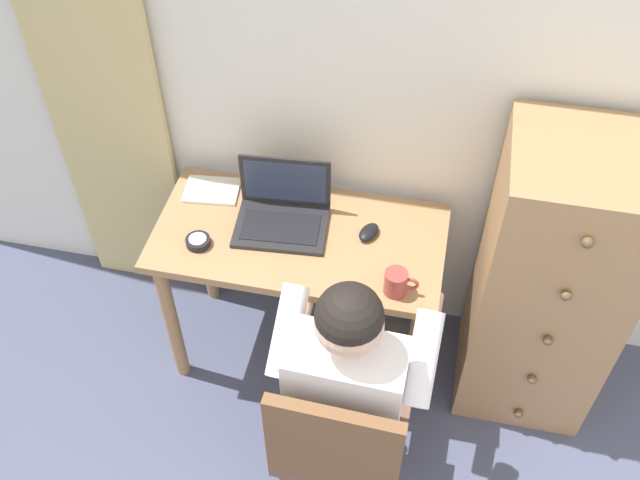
{
  "coord_description": "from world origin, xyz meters",
  "views": [
    {
      "loc": [
        -0.08,
        0.08,
        2.71
      ],
      "look_at": [
        -0.43,
        1.76,
        0.84
      ],
      "focal_mm": 40.74,
      "sensor_mm": 36.0,
      "label": 1
    }
  ],
  "objects_px": {
    "person_seated": "(353,366)",
    "dresser": "(548,285)",
    "desk_clock": "(198,241)",
    "notebook_pad": "(212,190)",
    "laptop": "(283,211)",
    "computer_mouse": "(369,232)",
    "chair": "(340,442)",
    "desk": "(300,258)",
    "coffee_mug": "(396,283)"
  },
  "relations": [
    {
      "from": "person_seated",
      "to": "dresser",
      "type": "bearing_deg",
      "value": 39.26
    },
    {
      "from": "desk_clock",
      "to": "notebook_pad",
      "type": "height_order",
      "value": "desk_clock"
    },
    {
      "from": "laptop",
      "to": "computer_mouse",
      "type": "distance_m",
      "value": 0.33
    },
    {
      "from": "chair",
      "to": "laptop",
      "type": "bearing_deg",
      "value": 116.58
    },
    {
      "from": "chair",
      "to": "person_seated",
      "type": "bearing_deg",
      "value": 88.37
    },
    {
      "from": "desk",
      "to": "person_seated",
      "type": "height_order",
      "value": "person_seated"
    },
    {
      "from": "person_seated",
      "to": "coffee_mug",
      "type": "bearing_deg",
      "value": 71.18
    },
    {
      "from": "desk",
      "to": "person_seated",
      "type": "relative_size",
      "value": 0.9
    },
    {
      "from": "coffee_mug",
      "to": "desk_clock",
      "type": "bearing_deg",
      "value": 174.56
    },
    {
      "from": "laptop",
      "to": "notebook_pad",
      "type": "xyz_separation_m",
      "value": [
        -0.31,
        0.1,
        -0.05
      ]
    },
    {
      "from": "person_seated",
      "to": "notebook_pad",
      "type": "height_order",
      "value": "person_seated"
    },
    {
      "from": "desk",
      "to": "notebook_pad",
      "type": "height_order",
      "value": "notebook_pad"
    },
    {
      "from": "dresser",
      "to": "laptop",
      "type": "xyz_separation_m",
      "value": [
        -1.0,
        0.01,
        0.16
      ]
    },
    {
      "from": "laptop",
      "to": "desk_clock",
      "type": "xyz_separation_m",
      "value": [
        -0.27,
        -0.18,
        -0.04
      ]
    },
    {
      "from": "dresser",
      "to": "person_seated",
      "type": "xyz_separation_m",
      "value": [
        -0.64,
        -0.52,
        0.04
      ]
    },
    {
      "from": "laptop",
      "to": "notebook_pad",
      "type": "relative_size",
      "value": 1.71
    },
    {
      "from": "desk",
      "to": "coffee_mug",
      "type": "relative_size",
      "value": 8.99
    },
    {
      "from": "dresser",
      "to": "laptop",
      "type": "bearing_deg",
      "value": 179.26
    },
    {
      "from": "desk",
      "to": "person_seated",
      "type": "bearing_deg",
      "value": -58.82
    },
    {
      "from": "notebook_pad",
      "to": "person_seated",
      "type": "bearing_deg",
      "value": -49.28
    },
    {
      "from": "chair",
      "to": "computer_mouse",
      "type": "relative_size",
      "value": 8.76
    },
    {
      "from": "computer_mouse",
      "to": "laptop",
      "type": "bearing_deg",
      "value": -159.78
    },
    {
      "from": "laptop",
      "to": "desk_clock",
      "type": "bearing_deg",
      "value": -146.72
    },
    {
      "from": "desk",
      "to": "chair",
      "type": "xyz_separation_m",
      "value": [
        0.28,
        -0.66,
        -0.12
      ]
    },
    {
      "from": "dresser",
      "to": "desk_clock",
      "type": "bearing_deg",
      "value": -172.55
    },
    {
      "from": "person_seated",
      "to": "computer_mouse",
      "type": "xyz_separation_m",
      "value": [
        -0.04,
        0.53,
        0.09
      ]
    },
    {
      "from": "person_seated",
      "to": "computer_mouse",
      "type": "relative_size",
      "value": 11.94
    },
    {
      "from": "desk_clock",
      "to": "computer_mouse",
      "type": "bearing_deg",
      "value": 15.97
    },
    {
      "from": "chair",
      "to": "laptop",
      "type": "distance_m",
      "value": 0.86
    },
    {
      "from": "desk",
      "to": "desk_clock",
      "type": "bearing_deg",
      "value": -160.79
    },
    {
      "from": "chair",
      "to": "desk_clock",
      "type": "bearing_deg",
      "value": 139.69
    },
    {
      "from": "computer_mouse",
      "to": "notebook_pad",
      "type": "distance_m",
      "value": 0.65
    },
    {
      "from": "desk",
      "to": "dresser",
      "type": "relative_size",
      "value": 0.86
    },
    {
      "from": "chair",
      "to": "notebook_pad",
      "type": "relative_size",
      "value": 4.17
    },
    {
      "from": "desk_clock",
      "to": "coffee_mug",
      "type": "height_order",
      "value": "coffee_mug"
    },
    {
      "from": "computer_mouse",
      "to": "notebook_pad",
      "type": "relative_size",
      "value": 0.48
    },
    {
      "from": "laptop",
      "to": "coffee_mug",
      "type": "distance_m",
      "value": 0.52
    },
    {
      "from": "dresser",
      "to": "computer_mouse",
      "type": "bearing_deg",
      "value": 179.54
    },
    {
      "from": "laptop",
      "to": "desk_clock",
      "type": "relative_size",
      "value": 3.99
    },
    {
      "from": "chair",
      "to": "desk_clock",
      "type": "relative_size",
      "value": 9.74
    },
    {
      "from": "dresser",
      "to": "notebook_pad",
      "type": "relative_size",
      "value": 5.99
    },
    {
      "from": "person_seated",
      "to": "desk_clock",
      "type": "relative_size",
      "value": 13.27
    },
    {
      "from": "chair",
      "to": "notebook_pad",
      "type": "distance_m",
      "value": 1.09
    },
    {
      "from": "desk",
      "to": "person_seated",
      "type": "distance_m",
      "value": 0.56
    },
    {
      "from": "desk",
      "to": "notebook_pad",
      "type": "xyz_separation_m",
      "value": [
        -0.39,
        0.16,
        0.14
      ]
    },
    {
      "from": "desk",
      "to": "desk_clock",
      "type": "relative_size",
      "value": 11.99
    },
    {
      "from": "chair",
      "to": "coffee_mug",
      "type": "height_order",
      "value": "chair"
    },
    {
      "from": "chair",
      "to": "person_seated",
      "type": "height_order",
      "value": "person_seated"
    },
    {
      "from": "chair",
      "to": "coffee_mug",
      "type": "relative_size",
      "value": 7.3
    },
    {
      "from": "laptop",
      "to": "person_seated",
      "type": "bearing_deg",
      "value": -55.75
    }
  ]
}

